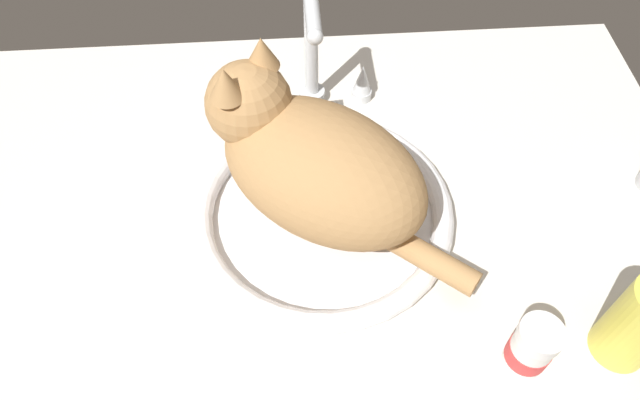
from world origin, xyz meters
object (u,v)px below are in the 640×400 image
Objects in this scene: sink_basin at (320,212)px; soap_pump_bottle at (639,322)px; cat at (306,159)px; pill_bottle at (528,348)px; faucet at (310,64)px.

sink_basin is 1.97× the size of soap_pump_bottle.
cat is 41.29cm from soap_pump_bottle.
soap_pump_bottle reaches higher than pill_bottle.
faucet is at bearing 127.77° from soap_pump_bottle.
sink_basin is at bearing 134.71° from pill_bottle.
cat reaches higher than soap_pump_bottle.
pill_bottle is at bearing -175.65° from soap_pump_bottle.
faucet is 1.15× the size of soap_pump_bottle.
sink_basin is 4.26× the size of pill_bottle.
soap_pump_bottle reaches higher than sink_basin.
cat is at bearing 147.34° from soap_pump_bottle.
pill_bottle is at bearing -44.90° from cat.
pill_bottle is (23.13, -23.05, -6.97)cm from cat.
cat is 33.39cm from pill_bottle.
cat reaches higher than pill_bottle.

